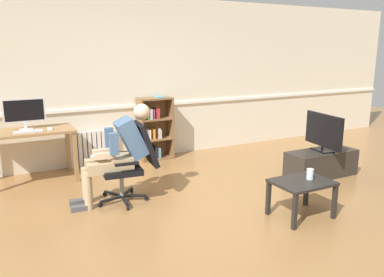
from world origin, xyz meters
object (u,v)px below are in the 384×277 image
object	(u,v)px
keyboard	(28,132)
bookshelf	(154,130)
person_seated	(118,151)
tv_screen	(324,132)
computer_mouse	(50,129)
tv_stand	(321,163)
imac_monitor	(24,112)
computer_desk	(28,138)
coffee_table	(302,186)
office_chair	(132,159)
drinking_glass	(310,174)
radiator	(92,148)

from	to	relation	value
keyboard	bookshelf	size ratio (longest dim) A/B	0.35
person_seated	tv_screen	distance (m)	2.99
computer_mouse	tv_stand	size ratio (longest dim) A/B	0.09
imac_monitor	person_seated	size ratio (longest dim) A/B	0.46
computer_desk	tv_screen	distance (m)	4.23
coffee_table	person_seated	bearing A→B (deg)	140.44
bookshelf	person_seated	distance (m)	1.93
keyboard	tv_stand	world-z (taller)	keyboard
computer_mouse	tv_screen	size ratio (longest dim) A/B	0.13
keyboard	tv_stand	bearing A→B (deg)	-22.51
office_chair	tv_stand	world-z (taller)	office_chair
coffee_table	tv_screen	bearing A→B (deg)	36.09
computer_mouse	tv_screen	bearing A→B (deg)	-24.36
computer_desk	drinking_glass	bearing A→B (deg)	-44.79
bookshelf	office_chair	world-z (taller)	bookshelf
tv_stand	tv_screen	size ratio (longest dim) A/B	1.41
bookshelf	radiator	size ratio (longest dim) A/B	1.46
imac_monitor	computer_mouse	world-z (taller)	imac_monitor
person_seated	office_chair	bearing A→B (deg)	90.00
imac_monitor	radiator	xyz separation A→B (m)	(0.97, 0.31, -0.72)
computer_desk	radiator	world-z (taller)	computer_desk
tv_stand	drinking_glass	size ratio (longest dim) A/B	9.06
computer_desk	computer_mouse	xyz separation A→B (m)	(0.29, -0.12, 0.13)
tv_screen	drinking_glass	world-z (taller)	tv_screen
computer_mouse	person_seated	xyz separation A→B (m)	(0.62, -1.17, -0.12)
coffee_table	bookshelf	bearing A→B (deg)	100.82
keyboard	bookshelf	world-z (taller)	bookshelf
tv_stand	office_chair	bearing A→B (deg)	171.23
keyboard	office_chair	world-z (taller)	office_chair
person_seated	drinking_glass	distance (m)	2.26
keyboard	radiator	distance (m)	1.20
radiator	coffee_table	xyz separation A→B (m)	(1.61, -3.06, 0.07)
keyboard	office_chair	size ratio (longest dim) A/B	0.38
computer_desk	radiator	size ratio (longest dim) A/B	1.67
tv_stand	computer_desk	bearing A→B (deg)	155.75
radiator	keyboard	bearing A→B (deg)	-151.24
keyboard	drinking_glass	distance (m)	3.70
computer_mouse	drinking_glass	distance (m)	3.51
computer_desk	keyboard	world-z (taller)	keyboard
bookshelf	tv_screen	distance (m)	2.75
computer_mouse	coffee_table	size ratio (longest dim) A/B	0.16
bookshelf	coffee_table	bearing A→B (deg)	-79.18
computer_desk	drinking_glass	distance (m)	3.79
tv_screen	computer_desk	bearing A→B (deg)	74.01
coffee_table	drinking_glass	bearing A→B (deg)	1.70
tv_stand	coffee_table	size ratio (longest dim) A/B	1.71
imac_monitor	drinking_glass	size ratio (longest dim) A/B	4.58
computer_desk	bookshelf	distance (m)	2.03
keyboard	bookshelf	distance (m)	2.07
drinking_glass	computer_desk	bearing A→B (deg)	135.21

